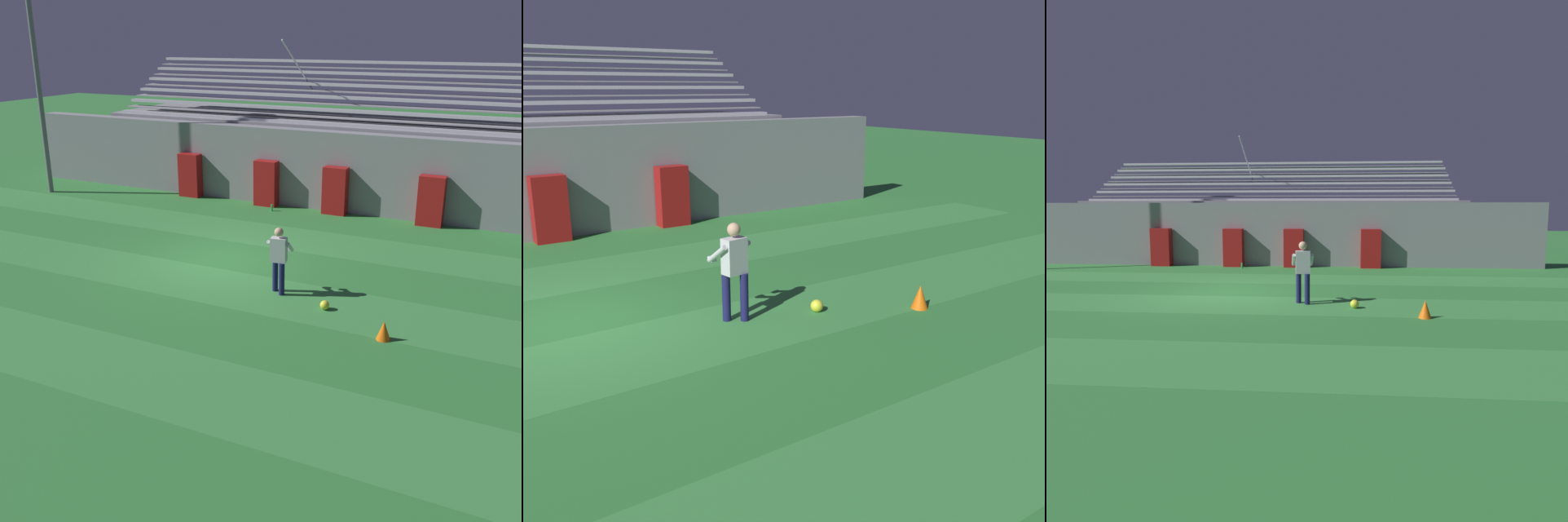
% 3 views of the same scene
% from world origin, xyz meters
% --- Properties ---
extents(ground_plane, '(80.00, 80.00, 0.00)m').
position_xyz_m(ground_plane, '(0.00, 0.00, 0.00)').
color(ground_plane, '#2D7533').
extents(turf_stripe_near, '(28.00, 2.17, 0.01)m').
position_xyz_m(turf_stripe_near, '(0.00, -6.00, 0.00)').
color(turf_stripe_near, '#38843D').
rests_on(turf_stripe_near, ground).
extents(turf_stripe_mid, '(28.00, 2.17, 0.01)m').
position_xyz_m(turf_stripe_mid, '(0.00, -1.65, 0.00)').
color(turf_stripe_mid, '#38843D').
rests_on(turf_stripe_mid, ground).
extents(turf_stripe_far, '(28.00, 2.17, 0.01)m').
position_xyz_m(turf_stripe_far, '(0.00, 2.70, 0.00)').
color(turf_stripe_far, '#38843D').
rests_on(turf_stripe_far, ground).
extents(back_wall, '(24.00, 0.60, 2.80)m').
position_xyz_m(back_wall, '(0.00, 6.50, 1.40)').
color(back_wall, gray).
rests_on(back_wall, ground).
extents(padding_pillar_gate_left, '(0.85, 0.44, 1.67)m').
position_xyz_m(padding_pillar_gate_left, '(-1.33, 5.95, 0.83)').
color(padding_pillar_gate_left, maroon).
rests_on(padding_pillar_gate_left, ground).
extents(padding_pillar_gate_right, '(0.85, 0.44, 1.67)m').
position_xyz_m(padding_pillar_gate_right, '(1.33, 5.95, 0.83)').
color(padding_pillar_gate_right, maroon).
rests_on(padding_pillar_gate_right, ground).
extents(padding_pillar_far_left, '(0.85, 0.44, 1.67)m').
position_xyz_m(padding_pillar_far_left, '(-4.60, 5.95, 0.83)').
color(padding_pillar_far_left, maroon).
rests_on(padding_pillar_far_left, ground).
extents(padding_pillar_far_right, '(0.85, 0.44, 1.67)m').
position_xyz_m(padding_pillar_far_right, '(4.65, 5.95, 0.83)').
color(padding_pillar_far_right, maroon).
rests_on(padding_pillar_far_right, ground).
extents(bleacher_stand, '(18.00, 4.75, 5.83)m').
position_xyz_m(bleacher_stand, '(-0.00, 9.19, 1.51)').
color(bleacher_stand, gray).
rests_on(bleacher_stand, ground).
extents(goalkeeper, '(0.63, 0.59, 1.67)m').
position_xyz_m(goalkeeper, '(2.40, -1.37, 0.95)').
color(goalkeeper, '#19194C').
rests_on(goalkeeper, ground).
extents(soccer_ball, '(0.22, 0.22, 0.22)m').
position_xyz_m(soccer_ball, '(3.77, -1.83, 0.11)').
color(soccer_ball, yellow).
rests_on(soccer_ball, ground).
extents(traffic_cone, '(0.30, 0.30, 0.42)m').
position_xyz_m(traffic_cone, '(5.37, -2.70, 0.21)').
color(traffic_cone, orange).
rests_on(traffic_cone, ground).
extents(water_bottle, '(0.07, 0.07, 0.24)m').
position_xyz_m(water_bottle, '(-0.83, 5.34, 0.12)').
color(water_bottle, green).
rests_on(water_bottle, ground).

